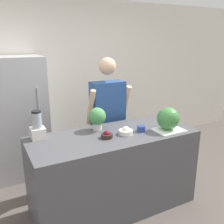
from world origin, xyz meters
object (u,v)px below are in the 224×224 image
Objects in this scene: person at (108,120)px; bowl_small_blue at (141,129)px; blender at (37,127)px; bowl_cream at (126,131)px; potted_plant at (97,117)px; watermelon at (168,118)px; bowl_cherries at (107,135)px; refrigerator at (18,118)px.

person is 0.68m from bowl_small_blue.
bowl_small_blue is 0.31× the size of blender.
bowl_cream is 0.38m from potted_plant.
blender reaches higher than watermelon.
bowl_cherries is (-0.74, 0.12, -0.11)m from watermelon.
potted_plant reaches higher than bowl_small_blue.
person reaches higher than bowl_cream.
potted_plant is (0.01, 0.27, 0.13)m from bowl_cherries.
refrigerator is at bearing 124.18° from bowl_cream.
bowl_small_blue is at bearing 159.51° from watermelon.
potted_plant is (0.67, -0.06, 0.03)m from blender.
bowl_small_blue is (1.17, -1.42, 0.10)m from refrigerator.
blender is at bearing -86.58° from refrigerator.
blender reaches higher than bowl_cherries.
person is at bearing 18.19° from blender.
blender reaches higher than bowl_cream.
blender is (-1.10, 0.34, 0.09)m from bowl_small_blue.
refrigerator reaches higher than bowl_small_blue.
blender is at bearing 175.16° from potted_plant.
watermelon is (0.39, -0.78, 0.19)m from person.
bowl_small_blue is at bearing -1.28° from bowl_cream.
person is 0.55m from potted_plant.
person is 6.44× the size of potted_plant.
bowl_cherries is at bearing 178.61° from bowl_small_blue.
bowl_cherries is at bearing -26.46° from blender.
person is at bearing 98.18° from bowl_small_blue.
watermelon reaches higher than potted_plant.
blender is at bearing 153.54° from bowl_cherries.
bowl_cherries reaches higher than bowl_small_blue.
bowl_small_blue is at bearing -81.82° from person.
person is 13.48× the size of bowl_cherries.
bowl_cherries is at bearing 170.62° from watermelon.
person is 5.60× the size of blender.
refrigerator is 11.14× the size of bowl_cream.
bowl_cream is at bearing -99.33° from person.
potted_plant is at bearing 151.48° from watermelon.
refrigerator is at bearing 145.04° from person.
refrigerator is 18.15× the size of bowl_small_blue.
refrigerator is 1.59m from bowl_cherries.
refrigerator is at bearing 123.01° from potted_plant.
blender is (-1.01, -0.33, 0.17)m from person.
watermelon reaches higher than bowl_cream.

